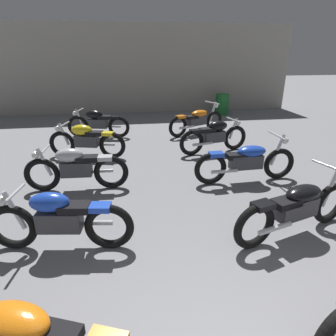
{
  "coord_description": "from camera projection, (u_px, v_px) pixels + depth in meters",
  "views": [
    {
      "loc": [
        -0.74,
        -0.65,
        2.54
      ],
      "look_at": [
        0.0,
        4.17,
        0.55
      ],
      "focal_mm": 30.98,
      "sensor_mm": 36.0,
      "label": 1
    }
  ],
  "objects": [
    {
      "name": "back_wall",
      "position": [
        139.0,
        69.0,
        12.18
      ],
      "size": [
        13.26,
        0.24,
        3.6
      ],
      "primitive_type": "cube",
      "color": "#9E998E",
      "rests_on": "ground"
    },
    {
      "name": "motorcycle_right_row_3",
      "position": [
        214.0,
        136.0,
        7.61
      ],
      "size": [
        1.95,
        0.65,
        0.88
      ],
      "color": "black",
      "rests_on": "ground"
    },
    {
      "name": "motorcycle_left_row_2",
      "position": [
        76.0,
        168.0,
        5.53
      ],
      "size": [
        1.97,
        0.48,
        0.88
      ],
      "color": "black",
      "rests_on": "ground"
    },
    {
      "name": "motorcycle_left_row_1",
      "position": [
        59.0,
        219.0,
        3.85
      ],
      "size": [
        1.97,
        0.51,
        0.88
      ],
      "color": "black",
      "rests_on": "ground"
    },
    {
      "name": "oil_drum",
      "position": [
        222.0,
        104.0,
        12.27
      ],
      "size": [
        0.59,
        0.59,
        0.85
      ],
      "color": "#1E722D",
      "rests_on": "ground"
    },
    {
      "name": "motorcycle_right_row_1",
      "position": [
        297.0,
        207.0,
        4.16
      ],
      "size": [
        2.11,
        0.89,
        0.97
      ],
      "color": "black",
      "rests_on": "ground"
    },
    {
      "name": "motorcycle_left_row_4",
      "position": [
        98.0,
        123.0,
        8.97
      ],
      "size": [
        1.94,
        0.63,
        0.88
      ],
      "color": "black",
      "rests_on": "ground"
    },
    {
      "name": "motorcycle_right_row_2",
      "position": [
        247.0,
        161.0,
        5.89
      ],
      "size": [
        2.17,
        0.68,
        0.97
      ],
      "color": "black",
      "rests_on": "ground"
    },
    {
      "name": "motorcycle_right_row_4",
      "position": [
        197.0,
        120.0,
        9.35
      ],
      "size": [
        2.01,
        1.08,
        0.97
      ],
      "color": "black",
      "rests_on": "ground"
    },
    {
      "name": "motorcycle_left_row_3",
      "position": [
        86.0,
        140.0,
        7.24
      ],
      "size": [
        1.94,
        0.65,
        0.88
      ],
      "color": "black",
      "rests_on": "ground"
    }
  ]
}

